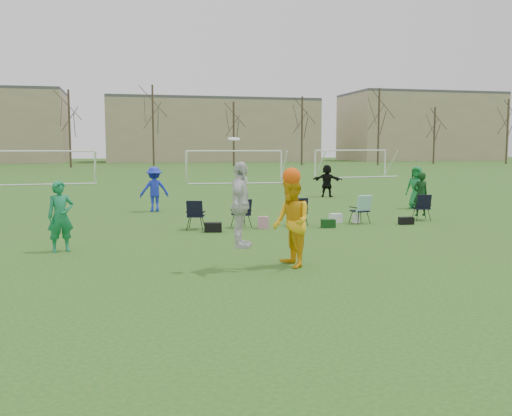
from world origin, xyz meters
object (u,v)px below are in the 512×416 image
object	(u,v)px
goal_mid	(234,157)
fielder_blue	(154,189)
fielder_green_far	(417,187)
fielder_black	(327,181)
goal_right	(351,156)
goal_left	(43,158)
center_contest	(272,215)
fielder_green_near	(61,216)

from	to	relation	value
goal_mid	fielder_blue	bearing A→B (deg)	-106.72
fielder_green_far	fielder_black	distance (m)	6.72
fielder_green_far	fielder_black	xyz separation A→B (m)	(-1.77, 6.49, -0.05)
fielder_green_far	goal_mid	size ratio (longest dim) A/B	0.25
goal_mid	goal_right	world-z (taller)	same
fielder_blue	fielder_green_far	world-z (taller)	fielder_blue
goal_left	goal_mid	world-z (taller)	same
fielder_green_far	goal_mid	distance (m)	20.52
fielder_blue	goal_mid	xyz separation A→B (m)	(7.03, 18.60, 0.99)
fielder_green_far	center_contest	size ratio (longest dim) A/B	0.64
fielder_green_far	fielder_blue	bearing A→B (deg)	-138.20
fielder_black	fielder_green_far	bearing A→B (deg)	134.31
center_contest	fielder_black	bearing A→B (deg)	66.06
fielder_green_near	fielder_blue	bearing A→B (deg)	53.71
fielder_black	center_contest	size ratio (longest dim) A/B	0.60
fielder_green_near	fielder_black	xyz separation A→B (m)	(12.37, 13.86, -0.04)
goal_mid	fielder_black	bearing A→B (deg)	-75.65
fielder_blue	goal_mid	world-z (taller)	goal_mid
fielder_blue	goal_left	world-z (taller)	goal_left
fielder_green_near	fielder_blue	size ratio (longest dim) A/B	0.98
fielder_green_near	fielder_black	distance (m)	18.58
fielder_black	goal_mid	size ratio (longest dim) A/B	0.24
fielder_blue	center_contest	distance (m)	12.17
fielder_green_near	fielder_black	world-z (taller)	fielder_green_near
fielder_green_near	goal_left	distance (m)	29.73
goal_left	goal_mid	size ratio (longest dim) A/B	1.00
goal_mid	fielder_green_far	bearing A→B (deg)	-74.03
center_contest	goal_right	size ratio (longest dim) A/B	0.40
center_contest	fielder_green_near	bearing A→B (deg)	146.53
fielder_green_far	goal_left	bearing A→B (deg)	178.77
goal_mid	goal_right	distance (m)	13.42
fielder_black	center_contest	bearing A→B (deg)	95.08
goal_mid	fielder_green_near	bearing A→B (deg)	-105.83
fielder_green_near	fielder_green_far	distance (m)	15.95
fielder_green_far	center_contest	distance (m)	14.09
fielder_black	goal_left	world-z (taller)	goal_left
fielder_green_near	goal_mid	distance (m)	29.17
fielder_green_near	goal_mid	xyz separation A→B (m)	(9.89, 27.43, 1.01)
fielder_blue	fielder_green_far	xyz separation A→B (m)	(11.29, -1.46, -0.01)
goal_left	fielder_green_near	bearing A→B (deg)	-87.05
fielder_blue	fielder_black	distance (m)	10.76
fielder_green_near	fielder_blue	xyz separation A→B (m)	(2.86, 8.83, 0.02)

